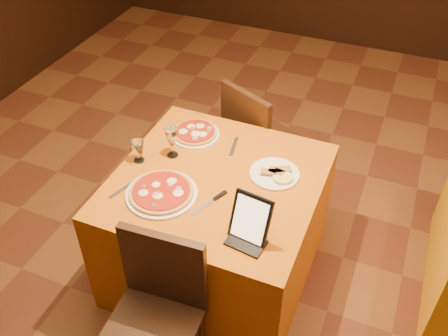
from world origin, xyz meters
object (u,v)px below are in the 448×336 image
at_px(pizza_far, 195,133).
at_px(pizza_near, 161,193).
at_px(chair_main_far, 263,139).
at_px(main_table, 217,226).
at_px(tablet, 251,219).
at_px(water_glass, 138,152).
at_px(chair_main_near, 151,330).
at_px(wine_glass, 172,142).

bearing_deg(pizza_far, pizza_near, -83.69).
distance_m(chair_main_far, pizza_near, 1.11).
distance_m(main_table, chair_main_far, 0.82).
bearing_deg(main_table, tablet, -46.12).
height_order(pizza_near, water_glass, water_glass).
distance_m(pizza_near, water_glass, 0.33).
relative_size(main_table, chair_main_near, 1.21).
bearing_deg(wine_glass, pizza_far, 80.57).
relative_size(chair_main_far, pizza_far, 3.11).
distance_m(chair_main_near, wine_glass, 1.02).
bearing_deg(tablet, pizza_near, 177.70).
relative_size(pizza_far, wine_glass, 1.54).
xyz_separation_m(main_table, pizza_far, (-0.28, 0.32, 0.39)).
relative_size(chair_main_near, wine_glass, 4.79).
height_order(chair_main_near, tablet, tablet).
xyz_separation_m(main_table, pizza_near, (-0.22, -0.23, 0.39)).
bearing_deg(pizza_near, wine_glass, 106.95).
xyz_separation_m(chair_main_far, water_glass, (-0.47, -0.84, 0.36)).
xyz_separation_m(main_table, water_glass, (-0.47, -0.02, 0.44)).
distance_m(chair_main_near, water_glass, 0.97).
relative_size(chair_main_near, pizza_near, 2.42).
distance_m(chair_main_near, chair_main_far, 1.61).
bearing_deg(chair_main_far, chair_main_near, 114.71).
bearing_deg(main_table, wine_glass, 163.68).
bearing_deg(water_glass, pizza_near, -39.07).
xyz_separation_m(main_table, chair_main_near, (0.00, -0.79, 0.08)).
bearing_deg(main_table, pizza_near, -133.81).
bearing_deg(pizza_near, water_glass, 140.93).
bearing_deg(pizza_far, chair_main_far, 61.09).
xyz_separation_m(chair_main_far, pizza_far, (-0.28, -0.50, 0.31)).
bearing_deg(water_glass, chair_main_far, 60.91).
relative_size(chair_main_near, water_glass, 7.00).
height_order(pizza_near, tablet, tablet).
distance_m(wine_glass, tablet, 0.75).
bearing_deg(tablet, water_glass, 166.83).
bearing_deg(pizza_far, chair_main_near, -75.95).
relative_size(pizza_far, tablet, 1.20).
distance_m(pizza_near, pizza_far, 0.55).
bearing_deg(chair_main_far, pizza_near, 102.96).
height_order(main_table, chair_main_far, chair_main_far).
height_order(main_table, wine_glass, wine_glass).
relative_size(chair_main_near, tablet, 3.73).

